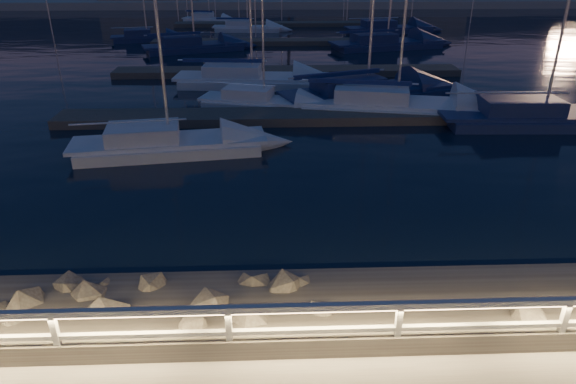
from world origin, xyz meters
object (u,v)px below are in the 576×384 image
(sailboat_b, at_px, (164,142))
(sailboat_l, at_px, (384,43))
(sailboat_i, at_px, (145,37))
(sailboat_n, at_px, (246,27))
(sailboat_d, at_px, (391,104))
(sailboat_g, at_px, (248,78))
(sailboat_h, at_px, (538,115))
(sailboat_f, at_px, (261,101))
(sailboat_c, at_px, (363,91))
(sailboat_m, at_px, (208,19))
(sailboat_k, at_px, (387,28))
(sailboat_j, at_px, (192,46))
(guard_rail, at_px, (339,317))

(sailboat_b, distance_m, sailboat_l, 27.30)
(sailboat_i, bearing_deg, sailboat_n, 22.06)
(sailboat_d, bearing_deg, sailboat_g, 152.37)
(sailboat_g, height_order, sailboat_l, sailboat_l)
(sailboat_b, xyz_separation_m, sailboat_g, (2.92, 11.08, 0.03))
(sailboat_h, relative_size, sailboat_l, 1.02)
(sailboat_f, bearing_deg, sailboat_c, 30.39)
(sailboat_m, bearing_deg, sailboat_c, -53.24)
(sailboat_k, relative_size, sailboat_n, 1.25)
(sailboat_c, xyz_separation_m, sailboat_j, (-11.02, 15.29, -0.03))
(sailboat_c, bearing_deg, sailboat_n, 84.85)
(sailboat_j, bearing_deg, guard_rail, -97.35)
(guard_rail, bearing_deg, sailboat_l, 76.78)
(sailboat_l, bearing_deg, sailboat_c, -119.82)
(sailboat_d, relative_size, sailboat_i, 1.55)
(sailboat_d, relative_size, sailboat_k, 1.12)
(sailboat_g, height_order, sailboat_k, sailboat_g)
(sailboat_h, bearing_deg, sailboat_n, 117.02)
(guard_rail, distance_m, sailboat_j, 35.58)
(guard_rail, distance_m, sailboat_b, 13.12)
(guard_rail, relative_size, sailboat_j, 3.24)
(sailboat_j, bearing_deg, sailboat_i, 113.27)
(sailboat_k, height_order, sailboat_m, sailboat_k)
(sailboat_g, relative_size, sailboat_j, 1.12)
(guard_rail, height_order, sailboat_m, sailboat_m)
(sailboat_n, bearing_deg, sailboat_h, -61.43)
(sailboat_h, distance_m, sailboat_l, 20.76)
(sailboat_c, bearing_deg, sailboat_f, 173.84)
(sailboat_d, relative_size, sailboat_j, 1.20)
(sailboat_b, xyz_separation_m, sailboat_c, (9.13, 7.58, 0.05))
(sailboat_h, xyz_separation_m, sailboat_m, (-18.89, 38.18, -0.06))
(sailboat_d, bearing_deg, sailboat_h, -6.54)
(sailboat_g, xyz_separation_m, sailboat_m, (-5.42, 30.17, -0.06))
(sailboat_f, distance_m, sailboat_g, 4.93)
(sailboat_h, xyz_separation_m, sailboat_j, (-18.28, 19.80, -0.01))
(guard_rail, bearing_deg, sailboat_n, 94.12)
(sailboat_f, xyz_separation_m, sailboat_k, (12.08, 26.38, 0.05))
(sailboat_b, height_order, sailboat_f, sailboat_b)
(sailboat_d, bearing_deg, sailboat_n, 117.60)
(sailboat_k, relative_size, sailboat_l, 0.92)
(sailboat_g, relative_size, sailboat_m, 1.47)
(sailboat_n, bearing_deg, sailboat_c, -71.26)
(sailboat_n, bearing_deg, sailboat_d, -70.68)
(sailboat_k, bearing_deg, sailboat_f, -122.33)
(sailboat_d, height_order, sailboat_k, sailboat_d)
(sailboat_c, bearing_deg, sailboat_k, 54.80)
(sailboat_m, bearing_deg, sailboat_n, -40.51)
(sailboat_b, xyz_separation_m, sailboat_n, (1.96, 34.05, -0.02))
(sailboat_j, bearing_deg, sailboat_m, 72.91)
(sailboat_g, distance_m, sailboat_n, 22.99)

